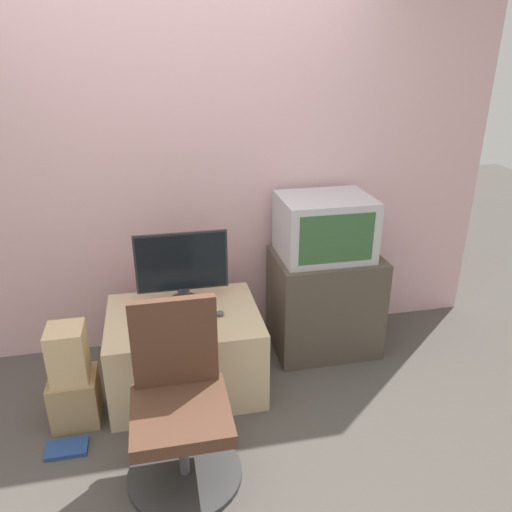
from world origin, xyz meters
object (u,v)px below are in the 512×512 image
Objects in this scene: office_chair at (180,412)px; keyboard at (187,318)px; mouse at (220,314)px; crt_tv at (325,227)px; book at (67,449)px; cardboard_box_lower at (76,398)px; main_monitor at (182,267)px.

keyboard is at bearing 81.64° from office_chair.
mouse is 0.06× the size of office_chair.
crt_tv is at bearing 24.22° from mouse.
book is (-0.70, -0.37, -0.51)m from keyboard.
cardboard_box_lower is at bearing -164.17° from crt_tv.
mouse is at bearing -155.78° from crt_tv.
office_chair reaches higher than cardboard_box_lower.
keyboard reaches higher than book.
cardboard_box_lower is (-0.57, 0.49, -0.21)m from office_chair.
mouse is at bearing 22.24° from book.
keyboard is 0.20m from mouse.
crt_tv is 2.73× the size of book.
main_monitor is at bearing 89.41° from keyboard.
main_monitor is 10.90× the size of mouse.
mouse is 0.24× the size of book.
book is (-0.61, 0.25, -0.35)m from office_chair.
office_chair is (-0.29, -0.61, -0.17)m from mouse.
mouse is 0.95m from cardboard_box_lower.
mouse reaches higher than keyboard.
main_monitor is at bearing -173.42° from crt_tv.
main_monitor is 0.32m from keyboard.
keyboard is 0.49× the size of crt_tv.
crt_tv is 1.51m from office_chair.
crt_tv is 2.00m from book.
mouse is 0.18× the size of cardboard_box_lower.
cardboard_box_lower is at bearing -152.41° from main_monitor.
book is (-1.64, -0.70, -0.89)m from crt_tv.
crt_tv reaches higher than mouse.
cardboard_box_lower is at bearing -172.15° from mouse.
crt_tv reaches higher than office_chair.
keyboard is at bearing -160.65° from crt_tv.
office_chair reaches higher than keyboard.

